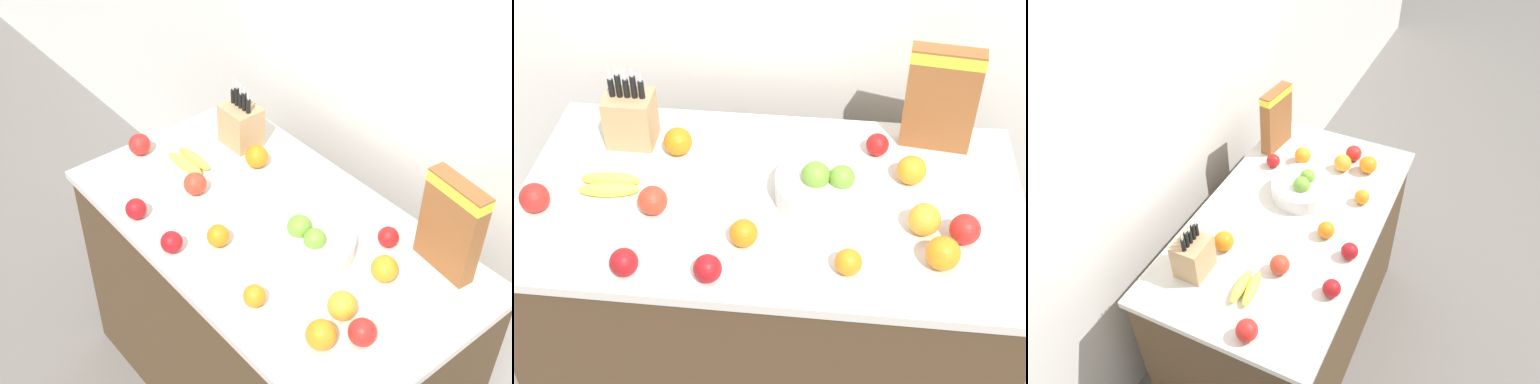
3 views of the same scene
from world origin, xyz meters
TOP-DOWN VIEW (x-y plane):
  - wall_back at (0.00, 0.62)m, footprint 9.00×0.06m
  - counter at (0.00, 0.00)m, footprint 1.43×0.80m
  - knife_block at (-0.45, 0.22)m, footprint 0.14×0.12m
  - cereal_box at (0.48, 0.30)m, footprint 0.22×0.09m
  - fruit_bowl at (0.16, 0.01)m, footprint 0.30×0.30m
  - banana_bunch at (-0.46, -0.02)m, footprint 0.18×0.10m
  - apple_leftmost at (0.30, 0.23)m, footprint 0.07×0.07m
  - apple_rear at (-0.33, -0.33)m, footprint 0.07×0.07m
  - apple_near_bananas at (-0.64, -0.12)m, footprint 0.08×0.08m
  - apple_by_knife_block at (0.53, -0.12)m, footprint 0.08×0.08m
  - apple_middle at (-0.12, -0.33)m, footprint 0.07×0.07m
  - apple_front at (-0.31, -0.10)m, footprint 0.08×0.08m
  - orange_front_center at (-0.05, -0.19)m, footprint 0.08×0.08m
  - orange_front_left at (0.23, -0.26)m, footprint 0.07×0.07m
  - orange_near_bowl at (0.42, -0.10)m, footprint 0.09×0.09m
  - orange_mid_left at (0.46, -0.22)m, footprint 0.09×0.09m
  - orange_by_cereal at (-0.30, 0.17)m, footprint 0.09×0.09m
  - orange_front_right at (0.40, 0.11)m, footprint 0.08×0.08m

SIDE VIEW (x-z plane):
  - counter at x=0.00m, z-range 0.00..0.92m
  - banana_bunch at x=-0.46m, z-range 0.92..0.96m
  - apple_leftmost at x=0.30m, z-range 0.92..0.99m
  - orange_front_left at x=0.23m, z-range 0.92..0.99m
  - apple_middle at x=-0.12m, z-range 0.92..0.99m
  - apple_rear at x=-0.33m, z-range 0.92..0.99m
  - orange_front_center at x=-0.05m, z-range 0.92..0.99m
  - apple_front at x=-0.31m, z-range 0.92..1.00m
  - apple_by_knife_block at x=0.53m, z-range 0.92..1.00m
  - apple_near_bananas at x=-0.64m, z-range 0.92..1.00m
  - orange_front_right at x=0.40m, z-range 0.92..1.00m
  - orange_by_cereal at x=-0.30m, z-range 0.92..1.00m
  - fruit_bowl at x=0.16m, z-range 0.90..1.03m
  - orange_near_bowl at x=0.42m, z-range 0.92..1.01m
  - orange_mid_left at x=0.46m, z-range 0.92..1.01m
  - knife_block at x=-0.45m, z-range 0.87..1.14m
  - cereal_box at x=0.48m, z-range 0.93..1.26m
  - wall_back at x=0.00m, z-range 0.00..2.60m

